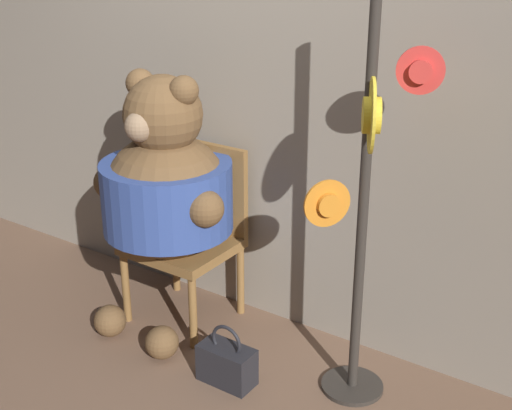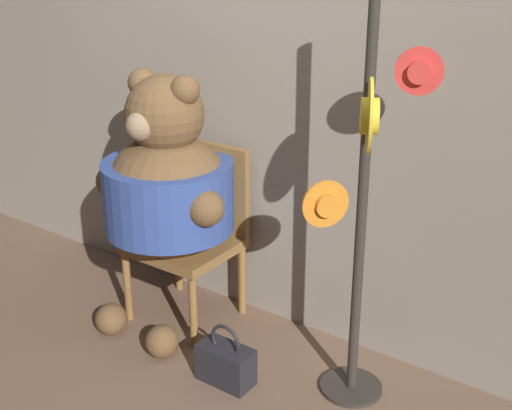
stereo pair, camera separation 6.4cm
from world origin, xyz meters
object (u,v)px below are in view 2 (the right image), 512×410
at_px(teddy_bear, 167,187).
at_px(chair, 193,227).
at_px(handbag_on_ground, 226,363).
at_px(hat_display_rack, 363,209).

bearing_deg(teddy_bear, chair, 82.06).
relative_size(chair, handbag_on_ground, 3.07).
distance_m(teddy_bear, handbag_on_ground, 0.89).
xyz_separation_m(teddy_bear, hat_display_rack, (1.06, -0.01, 0.15)).
height_order(teddy_bear, hat_display_rack, hat_display_rack).
distance_m(chair, teddy_bear, 0.31).
xyz_separation_m(chair, hat_display_rack, (1.04, -0.16, 0.41)).
height_order(chair, handbag_on_ground, chair).
distance_m(chair, hat_display_rack, 1.13).
height_order(chair, teddy_bear, teddy_bear).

